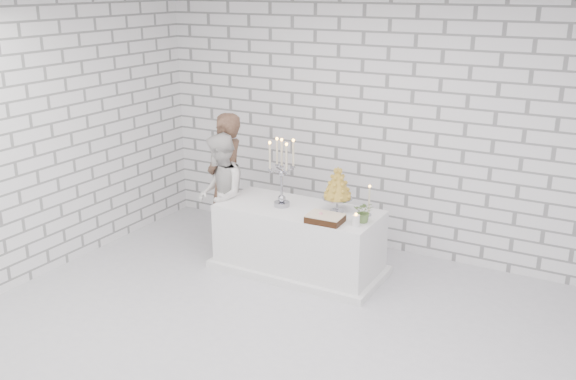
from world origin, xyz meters
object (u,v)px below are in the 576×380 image
object	(u,v)px
groom	(226,181)
cake_table	(299,240)
croquembouche	(338,189)
candelabra	(282,173)
bride	(220,195)

from	to	relation	value
groom	cake_table	bearing A→B (deg)	78.28
groom	croquembouche	xyz separation A→B (m)	(1.53, -0.10, 0.17)
cake_table	croquembouche	bearing A→B (deg)	14.31
croquembouche	candelabra	bearing A→B (deg)	-166.90
cake_table	groom	distance (m)	1.22
bride	candelabra	world-z (taller)	candelabra
cake_table	bride	world-z (taller)	bride
bride	croquembouche	distance (m)	1.49
croquembouche	groom	bearing A→B (deg)	176.06
cake_table	croquembouche	distance (m)	0.76
groom	bride	distance (m)	0.25
cake_table	groom	world-z (taller)	groom
candelabra	croquembouche	xyz separation A→B (m)	(0.61, 0.14, -0.13)
groom	candelabra	world-z (taller)	groom
candelabra	cake_table	bearing A→B (deg)	10.48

